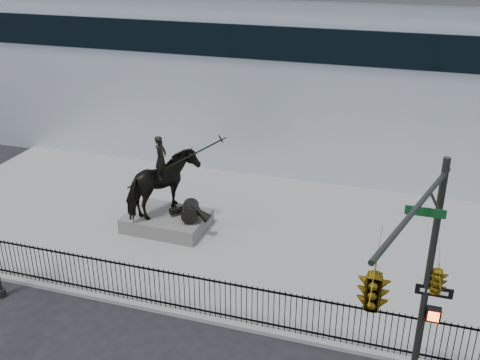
% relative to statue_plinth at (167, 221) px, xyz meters
% --- Properties ---
extents(ground, '(120.00, 120.00, 0.00)m').
position_rel_statue_plinth_xyz_m(ground, '(3.36, -6.35, -0.47)').
color(ground, black).
rests_on(ground, ground).
extents(plaza, '(30.00, 12.00, 0.15)m').
position_rel_statue_plinth_xyz_m(plaza, '(3.36, 0.65, -0.39)').
color(plaza, gray).
rests_on(plaza, ground).
extents(building, '(44.00, 14.00, 9.00)m').
position_rel_statue_plinth_xyz_m(building, '(3.36, 13.65, 4.03)').
color(building, silver).
rests_on(building, ground).
extents(picket_fence, '(22.10, 0.10, 1.50)m').
position_rel_statue_plinth_xyz_m(picket_fence, '(3.36, -5.10, 0.43)').
color(picket_fence, black).
rests_on(picket_fence, plaza).
extents(statue_plinth, '(3.46, 2.43, 0.64)m').
position_rel_statue_plinth_xyz_m(statue_plinth, '(0.00, 0.00, 0.00)').
color(statue_plinth, '#615D58').
rests_on(statue_plinth, plaza).
extents(equestrian_statue, '(4.36, 2.75, 3.70)m').
position_rel_statue_plinth_xyz_m(equestrian_statue, '(0.07, -0.00, 1.66)').
color(equestrian_statue, black).
rests_on(equestrian_statue, statue_plinth).
extents(traffic_signal_right, '(2.17, 6.86, 7.00)m').
position_rel_statue_plinth_xyz_m(traffic_signal_right, '(9.82, -8.35, 4.38)').
color(traffic_signal_right, black).
rests_on(traffic_signal_right, ground).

